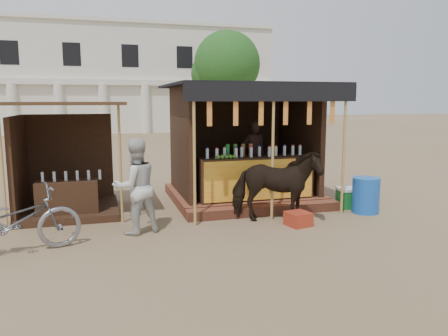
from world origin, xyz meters
TOP-DOWN VIEW (x-y plane):
  - ground at (0.00, 0.00)m, footprint 120.00×120.00m
  - main_stall at (1.02, 3.36)m, footprint 3.60×3.61m
  - secondary_stall at (-3.17, 3.24)m, footprint 2.40×2.40m
  - cow at (0.99, 1.34)m, footprint 1.90×1.32m
  - motorbike at (-3.67, 0.76)m, footprint 2.15×1.22m
  - bystander at (-1.73, 1.37)m, footprint 1.01×0.89m
  - blue_barrel at (3.16, 1.52)m, footprint 0.62×0.62m
  - red_crate at (1.33, 0.99)m, footprint 0.50×0.50m
  - cooler at (3.12, 1.98)m, footprint 0.70×0.54m
  - background_building at (-2.00, 29.94)m, footprint 26.00×7.45m
  - tree at (5.81, 22.14)m, footprint 4.50×4.40m

SIDE VIEW (x-z plane):
  - ground at x=0.00m, z-range 0.00..0.00m
  - red_crate at x=1.33m, z-range 0.00..0.27m
  - cooler at x=3.12m, z-range 0.00..0.46m
  - blue_barrel at x=3.16m, z-range 0.00..0.77m
  - motorbike at x=-3.67m, z-range 0.00..1.07m
  - cow at x=0.99m, z-range 0.00..1.47m
  - secondary_stall at x=-3.17m, z-range -0.34..2.04m
  - bystander at x=-1.73m, z-range 0.00..1.74m
  - main_stall at x=1.02m, z-range -0.36..2.42m
  - background_building at x=-2.00m, z-range -0.11..8.07m
  - tree at x=5.81m, z-range 1.13..8.13m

